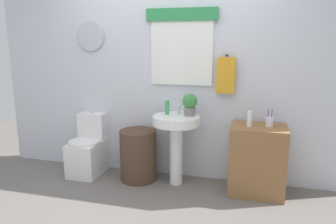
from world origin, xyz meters
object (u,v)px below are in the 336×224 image
soap_bottle (167,107)px  toothbrush_cup (269,122)px  laundry_hamper (138,155)px  pedestal_sink (176,133)px  wooden_cabinet (257,160)px  lotion_bottle (250,119)px  potted_plant (190,104)px  toilet (89,150)px

soap_bottle → toothbrush_cup: soap_bottle is taller
soap_bottle → toothbrush_cup: bearing=-1.5°
laundry_hamper → pedestal_sink: 0.56m
wooden_cabinet → toothbrush_cup: size_ratio=4.05×
lotion_bottle → soap_bottle: bearing=174.4°
laundry_hamper → toothbrush_cup: toothbrush_cup is taller
wooden_cabinet → potted_plant: potted_plant is taller
potted_plant → toothbrush_cup: 0.87m
toilet → laundry_hamper: size_ratio=1.25×
soap_bottle → pedestal_sink: bearing=-22.6°
toothbrush_cup → toilet: bearing=179.7°
toilet → potted_plant: size_ratio=3.07×
wooden_cabinet → potted_plant: size_ratio=3.04×
pedestal_sink → wooden_cabinet: 0.93m
toilet → pedestal_sink: (1.14, -0.03, 0.32)m
laundry_hamper → wooden_cabinet: bearing=0.0°
pedestal_sink → laundry_hamper: bearing=-180.0°
toilet → toothbrush_cup: size_ratio=4.10×
toilet → pedestal_sink: pedestal_sink is taller
soap_bottle → lotion_bottle: 0.92m
potted_plant → lotion_bottle: size_ratio=1.44×
toilet → potted_plant: (1.28, 0.03, 0.65)m
toothbrush_cup → laundry_hamper: bearing=-179.2°
wooden_cabinet → potted_plant: bearing=175.5°
wooden_cabinet → lotion_bottle: bearing=-158.5°
soap_bottle → potted_plant: size_ratio=0.65×
lotion_bottle → potted_plant: bearing=171.3°
wooden_cabinet → toilet: bearing=179.1°
laundry_hamper → wooden_cabinet: (1.36, 0.00, 0.07)m
soap_bottle → wooden_cabinet: bearing=-2.8°
laundry_hamper → lotion_bottle: size_ratio=3.53×
lotion_bottle → toothbrush_cup: (0.20, 0.06, -0.03)m
laundry_hamper → pedestal_sink: (0.46, 0.00, 0.31)m
wooden_cabinet → lotion_bottle: (-0.10, -0.04, 0.46)m
soap_bottle → toothbrush_cup: size_ratio=0.87×
laundry_hamper → toothbrush_cup: 1.55m
potted_plant → toothbrush_cup: potted_plant is taller
potted_plant → pedestal_sink: bearing=-156.8°
wooden_cabinet → potted_plant: 0.95m
toilet → pedestal_sink: size_ratio=0.94×
laundry_hamper → soap_bottle: size_ratio=3.76×
laundry_hamper → pedestal_sink: bearing=0.0°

